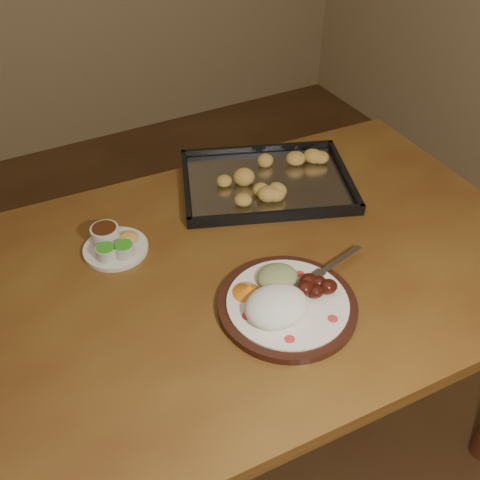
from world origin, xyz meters
TOP-DOWN VIEW (x-y plane):
  - ground at (0.00, 0.00)m, footprint 4.00×4.00m
  - dining_table at (0.24, -0.09)m, footprint 1.54×0.97m
  - dinner_plate at (0.27, -0.26)m, footprint 0.39×0.30m
  - condiment_saucer at (0.01, 0.09)m, footprint 0.15×0.15m
  - baking_tray at (0.47, 0.16)m, footprint 0.55×0.48m

SIDE VIEW (x-z plane):
  - ground at x=0.00m, z-range 0.00..0.00m
  - dining_table at x=0.24m, z-range 0.28..1.03m
  - baking_tray at x=0.47m, z-range 0.74..0.79m
  - condiment_saucer at x=0.01m, z-range 0.74..0.80m
  - dinner_plate at x=0.27m, z-range 0.74..0.81m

